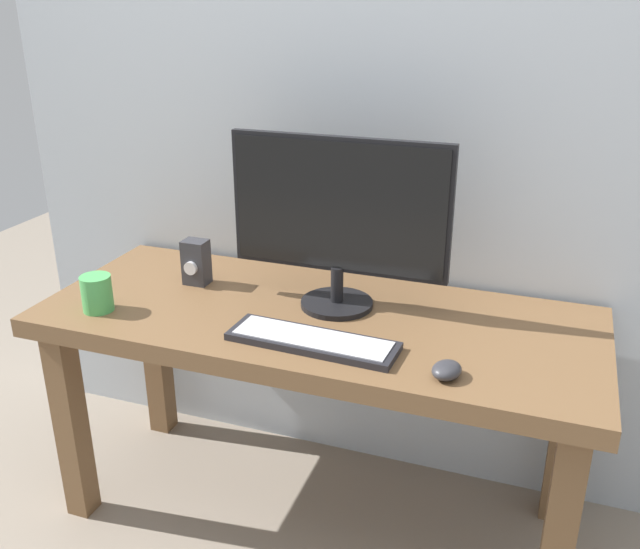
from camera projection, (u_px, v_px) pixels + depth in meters
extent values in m
plane|color=gray|center=(317.00, 511.00, 2.21)|extent=(6.00, 6.00, 0.00)
cube|color=#B2BCC6|center=(359.00, 6.00, 1.95)|extent=(2.38, 0.04, 3.00)
cube|color=brown|center=(316.00, 322.00, 1.95)|extent=(1.57, 0.64, 0.05)
cube|color=brown|center=(71.00, 424.00, 2.09)|extent=(0.07, 0.07, 0.65)
cube|color=brown|center=(559.00, 539.00, 1.65)|extent=(0.07, 0.07, 0.65)
cube|color=brown|center=(157.00, 352.00, 2.51)|extent=(0.07, 0.07, 0.65)
cube|color=brown|center=(564.00, 428.00, 2.07)|extent=(0.07, 0.07, 0.65)
cylinder|color=black|center=(337.00, 303.00, 1.98)|extent=(0.21, 0.21, 0.02)
cylinder|color=black|center=(337.00, 284.00, 1.96)|extent=(0.04, 0.04, 0.10)
cube|color=black|center=(339.00, 206.00, 1.88)|extent=(0.62, 0.02, 0.38)
cube|color=black|center=(338.00, 207.00, 1.87)|extent=(0.60, 0.01, 0.36)
cube|color=#232328|center=(313.00, 341.00, 1.77)|extent=(0.45, 0.15, 0.02)
cube|color=silver|center=(312.00, 337.00, 1.76)|extent=(0.41, 0.13, 0.00)
ellipsoid|color=#333338|center=(447.00, 370.00, 1.61)|extent=(0.09, 0.10, 0.04)
cube|color=#333338|center=(196.00, 262.00, 2.11)|extent=(0.07, 0.06, 0.14)
cylinder|color=silver|center=(191.00, 268.00, 2.09)|extent=(0.04, 0.01, 0.04)
cylinder|color=#4CB259|center=(97.00, 293.00, 1.94)|extent=(0.09, 0.09, 0.10)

